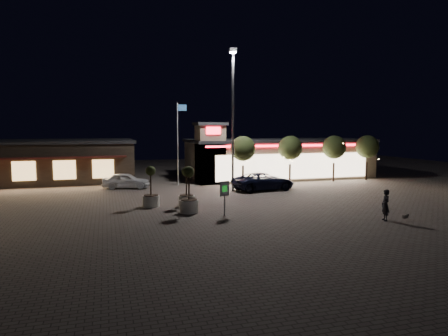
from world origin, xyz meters
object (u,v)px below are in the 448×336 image
object	(u,v)px
pickup_truck	(263,181)
valet_sign	(225,192)
planter_mid	(189,198)
planter_left	(151,194)
pedestrian	(385,205)
white_sedan	(126,181)

from	to	relation	value
pickup_truck	valet_sign	world-z (taller)	valet_sign
pickup_truck	planter_mid	bearing A→B (deg)	124.84
planter_left	valet_sign	size ratio (longest dim) A/B	1.32
planter_left	valet_sign	world-z (taller)	planter_left
planter_mid	pedestrian	bearing A→B (deg)	-27.40
valet_sign	white_sedan	bearing A→B (deg)	111.78
pedestrian	valet_sign	distance (m)	9.78
white_sedan	pedestrian	xyz separation A→B (m)	(14.28, -17.66, 0.22)
planter_left	planter_mid	size ratio (longest dim) A/B	0.95
white_sedan	valet_sign	size ratio (longest dim) A/B	1.92
white_sedan	valet_sign	bearing A→B (deg)	-146.68
pickup_truck	planter_mid	size ratio (longest dim) A/B	1.85
pedestrian	planter_left	xyz separation A→B (m)	(-13.03, 8.34, -0.05)
pickup_truck	planter_mid	world-z (taller)	planter_mid
pedestrian	planter_mid	bearing A→B (deg)	-103.02
pickup_truck	valet_sign	size ratio (longest dim) A/B	2.57
pedestrian	planter_mid	xyz separation A→B (m)	(-10.85, 5.62, -0.00)
white_sedan	planter_left	bearing A→B (deg)	-160.81
pickup_truck	planter_left	distance (m)	11.53
white_sedan	planter_left	size ratio (longest dim) A/B	1.46
planter_mid	white_sedan	bearing A→B (deg)	105.91
white_sedan	valet_sign	distance (m)	14.63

